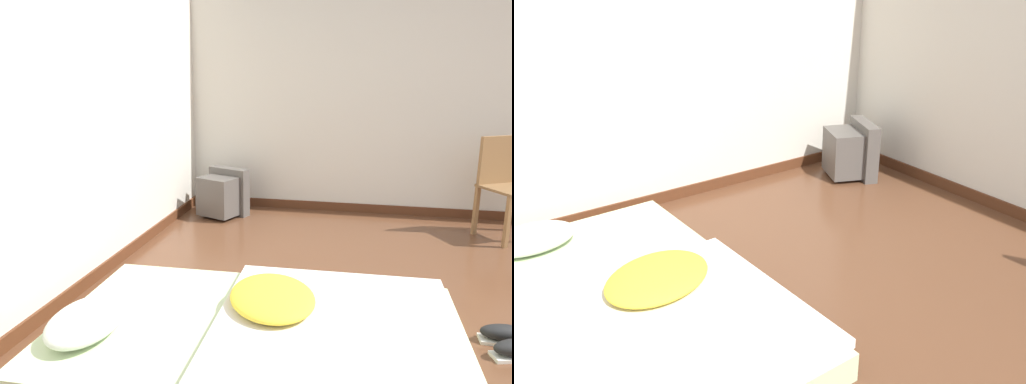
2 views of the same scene
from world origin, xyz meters
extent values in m
cube|color=silver|center=(0.00, 2.74, 1.30)|extent=(7.85, 0.06, 2.60)
cube|color=#562D19|center=(0.00, 2.70, 0.04)|extent=(7.85, 0.02, 0.09)
cube|color=beige|center=(-0.11, 1.40, 0.08)|extent=(1.38, 2.13, 0.15)
ellipsoid|color=silver|center=(-0.37, 2.22, 0.22)|extent=(0.53, 0.35, 0.14)
cube|color=silver|center=(-0.10, 1.00, 0.18)|extent=(1.39, 1.25, 0.05)
ellipsoid|color=yellow|center=(0.06, 1.35, 0.24)|extent=(0.71, 0.63, 0.11)
cube|color=#56514C|center=(2.22, 2.30, 0.22)|extent=(0.38, 0.43, 0.38)
cube|color=#56514C|center=(2.39, 2.23, 0.24)|extent=(0.27, 0.45, 0.48)
cube|color=black|center=(2.44, 2.21, 0.25)|extent=(0.15, 0.34, 0.34)
camera|label=1|loc=(-2.40, 0.91, 1.44)|focal=35.00mm
camera|label=2|loc=(-0.94, -1.08, 1.85)|focal=40.00mm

